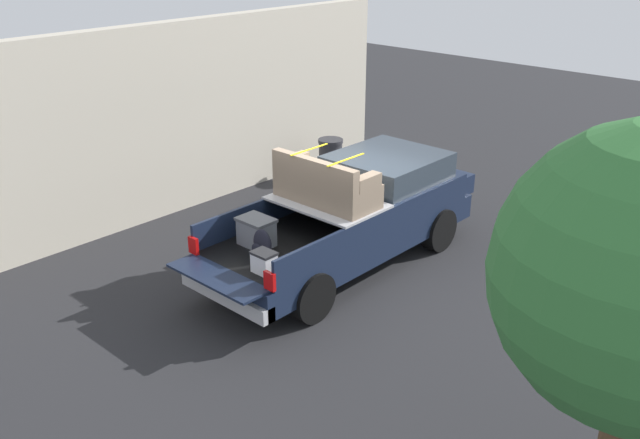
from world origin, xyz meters
name	(u,v)px	position (x,y,z in m)	size (l,w,h in m)	color
ground_plane	(342,265)	(0.00, 0.00, 0.00)	(40.00, 40.00, 0.00)	#262628
pickup_truck	(356,212)	(0.36, 0.00, 0.95)	(6.05, 2.06, 2.23)	#162138
building_facade	(185,116)	(0.05, 4.49, 1.98)	(11.68, 0.36, 3.96)	beige
trash_can	(330,159)	(3.36, 3.31, 0.50)	(0.60, 0.60, 0.98)	#2D2D33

